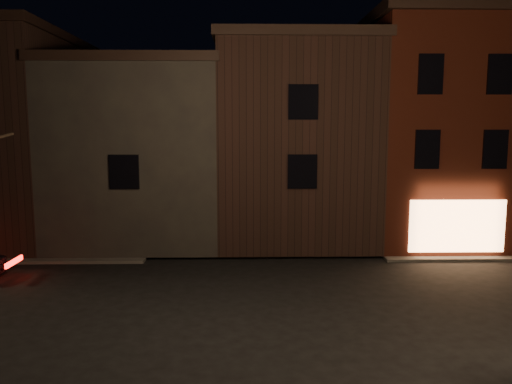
% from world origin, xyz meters
% --- Properties ---
extents(ground, '(120.00, 120.00, 0.00)m').
position_xyz_m(ground, '(0.00, 0.00, 0.00)').
color(ground, black).
rests_on(ground, ground).
extents(corner_building, '(6.50, 8.50, 10.50)m').
position_xyz_m(corner_building, '(8.00, 9.47, 5.40)').
color(corner_building, '#3E130B').
rests_on(corner_building, ground).
extents(row_building_a, '(7.30, 10.30, 9.40)m').
position_xyz_m(row_building_a, '(1.50, 10.50, 4.83)').
color(row_building_a, black).
rests_on(row_building_a, ground).
extents(row_building_b, '(7.80, 10.30, 8.40)m').
position_xyz_m(row_building_b, '(-5.75, 10.50, 4.33)').
color(row_building_b, black).
rests_on(row_building_b, ground).
extents(row_building_c, '(7.30, 10.30, 9.90)m').
position_xyz_m(row_building_c, '(-13.00, 10.50, 5.08)').
color(row_building_c, black).
rests_on(row_building_c, ground).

